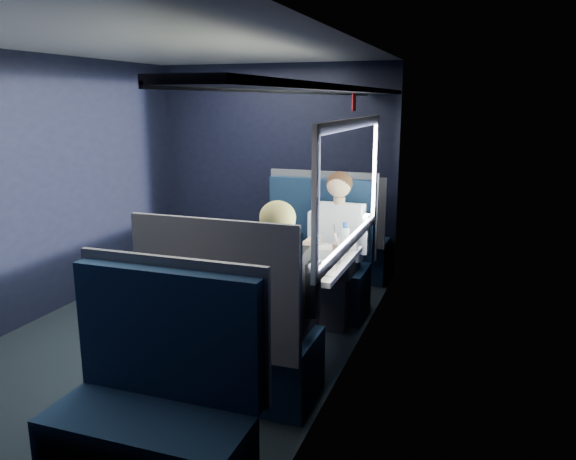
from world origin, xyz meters
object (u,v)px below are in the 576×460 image
(cup, at_px, (354,245))
(man, at_px, (337,241))
(bottle_small, at_px, (345,239))
(table, at_px, (304,268))
(seat_row_back, at_px, (154,417))
(woman, at_px, (281,290))
(seat_bay_far, at_px, (235,341))
(seat_bay_near, at_px, (313,265))
(seat_row_front, at_px, (339,243))
(laptop, at_px, (330,250))

(cup, bearing_deg, man, 124.18)
(bottle_small, bearing_deg, table, -130.70)
(seat_row_back, xyz_separation_m, man, (0.25, 2.50, 0.31))
(woman, bearing_deg, seat_bay_far, -146.18)
(seat_bay_near, height_order, man, man)
(table, xyz_separation_m, seat_row_back, (-0.18, -1.80, -0.25))
(seat_row_front, distance_m, bottle_small, 1.63)
(laptop, bearing_deg, seat_row_back, -100.70)
(seat_bay_near, relative_size, laptop, 3.50)
(seat_bay_far, xyz_separation_m, woman, (0.25, 0.17, 0.31))
(man, relative_size, laptop, 3.67)
(woman, height_order, bottle_small, woman)
(seat_bay_far, relative_size, man, 0.95)
(seat_row_back, bearing_deg, woman, 77.07)
(seat_bay_near, xyz_separation_m, woman, (0.27, -1.58, 0.30))
(seat_row_front, distance_m, seat_row_back, 3.59)
(woman, bearing_deg, seat_bay_near, 99.57)
(seat_bay_near, bearing_deg, woman, -80.43)
(bottle_small, relative_size, cup, 2.78)
(seat_row_front, bearing_deg, laptop, -78.32)
(seat_bay_near, distance_m, cup, 0.80)
(seat_row_front, xyz_separation_m, cup, (0.48, -1.44, 0.37))
(seat_row_front, bearing_deg, seat_bay_far, -90.00)
(seat_row_back, relative_size, cup, 13.39)
(bottle_small, bearing_deg, cup, 54.65)
(laptop, distance_m, cup, 0.31)
(table, xyz_separation_m, cup, (0.30, 0.36, 0.12))
(seat_bay_far, height_order, cup, seat_bay_far)
(table, distance_m, laptop, 0.24)
(seat_bay_near, bearing_deg, seat_bay_far, -89.47)
(table, relative_size, seat_bay_near, 0.79)
(seat_row_back, xyz_separation_m, woman, (0.25, 1.09, 0.32))
(laptop, xyz_separation_m, bottle_small, (0.07, 0.20, 0.04))
(seat_bay_near, xyz_separation_m, seat_row_back, (0.02, -2.67, -0.01))
(seat_bay_near, height_order, seat_row_front, seat_bay_near)
(seat_bay_near, distance_m, seat_row_back, 2.67)
(seat_bay_far, bearing_deg, seat_row_front, 90.00)
(woman, distance_m, bottle_small, 1.01)
(seat_row_front, relative_size, woman, 0.88)
(seat_bay_near, height_order, laptop, seat_bay_near)
(cup, bearing_deg, seat_row_front, 108.48)
(seat_bay_near, xyz_separation_m, seat_row_front, (0.02, 0.93, -0.01))
(seat_row_front, xyz_separation_m, bottle_small, (0.42, -1.52, 0.44))
(man, relative_size, woman, 1.00)
(laptop, bearing_deg, seat_row_front, 101.68)
(seat_bay_far, relative_size, laptop, 3.50)
(laptop, bearing_deg, cup, 65.82)
(bottle_small, distance_m, cup, 0.12)
(man, distance_m, laptop, 0.63)
(table, bearing_deg, cup, 50.43)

